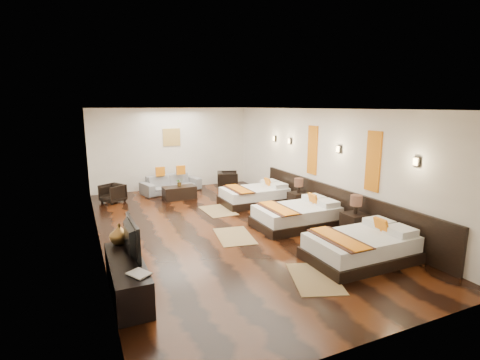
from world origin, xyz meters
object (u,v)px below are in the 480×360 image
bed_mid (297,216)px  figurine (119,234)px  table_plant (179,182)px  tv_console (127,277)px  coffee_table (179,193)px  book (132,277)px  armchair_right (228,181)px  bed_near (362,247)px  tv (127,238)px  nightstand_a (355,222)px  armchair_left (113,193)px  bed_far (255,195)px  nightstand_b (298,199)px  sofa (171,183)px

bed_mid → figurine: 4.31m
table_plant → figurine: bearing=-116.2°
tv_console → coffee_table: 5.86m
book → armchair_right: 7.81m
bed_near → figurine: bearing=162.9°
tv → bed_near: bearing=-100.9°
nightstand_a → book: nightstand_a is taller
armchair_left → bed_mid: bearing=11.1°
nightstand_a → book: bearing=-167.1°
bed_mid → bed_far: size_ratio=1.03×
tv_console → table_plant: bearing=67.1°
bed_mid → book: bearing=-151.4°
tv_console → book: size_ratio=5.72×
figurine → table_plant: size_ratio=1.45×
book → coffee_table: book is taller
bed_far → tv: size_ratio=1.94×
armchair_left → table_plant: 2.02m
bed_far → book: bed_far is taller
bed_far → armchair_left: 4.29m
nightstand_b → book: bearing=-145.6°
bed_near → armchair_right: bed_near is taller
sofa → figurine: bearing=-126.4°
bed_far → tv_console: 5.75m
bed_far → nightstand_a: 3.50m
nightstand_a → coffee_table: nightstand_a is taller
tv_console → armchair_right: bearing=55.2°
nightstand_a → table_plant: 5.62m
tv → sofa: 6.66m
figurine → sofa: (2.28, 5.68, -0.44)m
tv_console → nightstand_a: bearing=5.9°
bed_near → sofa: (-1.91, 6.97, 0.03)m
coffee_table → tv_console: bearing=-112.9°
nightstand_b → armchair_left: nightstand_b is taller
tv → armchair_right: 7.12m
bed_far → sofa: 3.16m
bed_mid → coffee_table: bearing=117.1°
bed_mid → book: 4.79m
table_plant → book: bearing=-110.8°
tv → sofa: tv is taller
nightstand_b → armchair_left: 5.53m
book → bed_near: bearing=1.3°
bed_near → armchair_left: bearing=121.3°
bed_near → table_plant: 6.29m
figurine → armchair_left: figurine is taller
bed_near → sofa: size_ratio=1.02×
tv → sofa: bearing=-20.7°
figurine → bed_far: bearing=37.0°
sofa → table_plant: table_plant is taller
bed_mid → table_plant: bearing=116.2°
bed_near → bed_far: bearing=90.0°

